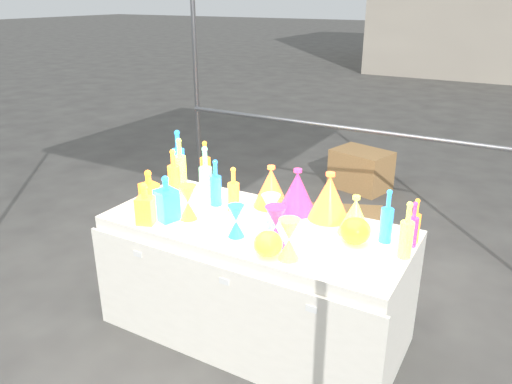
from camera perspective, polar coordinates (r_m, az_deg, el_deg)
The scene contains 29 objects.
ground at distance 3.33m, azimuth 0.00°, elevation -15.36°, with size 80.00×80.00×0.00m, color #615F5A.
display_table at distance 3.11m, azimuth -0.09°, elevation -9.95°, with size 1.84×0.83×0.75m.
cardboard_box_closed at distance 5.60m, azimuth 11.90°, elevation 2.52°, with size 0.59×0.43×0.43m, color tan.
cardboard_box_flat at distance 4.84m, azimuth 10.38°, elevation -2.82°, with size 0.71×0.51×0.06m, color tan.
bottle_0 at distance 3.37m, azimuth -9.40°, elevation 2.31°, with size 0.08×0.08×0.31m, color red, non-canonical shape.
bottle_1 at distance 3.58m, azimuth -8.87°, elevation 4.08°, with size 0.09×0.09×0.38m, color green, non-canonical shape.
bottle_2 at distance 3.46m, azimuth -5.81°, elevation 3.17°, with size 0.07×0.07×0.33m, color yellow, non-canonical shape.
bottle_4 at distance 3.48m, azimuth -8.68°, elevation 3.31°, with size 0.08×0.08×0.35m, color #135B79, non-canonical shape.
bottle_5 at distance 3.16m, azimuth -5.78°, elevation 1.88°, with size 0.08×0.08×0.39m, color #CE2981, non-canonical shape.
bottle_6 at distance 3.08m, azimuth -2.59°, elevation 0.37°, with size 0.07×0.07×0.28m, color red, non-canonical shape.
bottle_7 at distance 3.15m, azimuth -4.62°, elevation 1.08°, with size 0.07×0.07×0.30m, color green, non-canonical shape.
decanter_0 at distance 2.97m, azimuth -12.55°, elevation -1.27°, with size 0.10×0.10×0.25m, color red, non-canonical shape.
decanter_1 at distance 3.18m, azimuth -12.12°, elevation 0.35°, with size 0.10×0.10×0.25m, color yellow, non-canonical shape.
decanter_2 at distance 2.98m, azimuth -10.19°, elevation -0.68°, with size 0.12×0.12×0.28m, color green, non-canonical shape.
hourglass_1 at distance 2.64m, azimuth 2.25°, elevation -3.98°, with size 0.11×0.11×0.23m, color #1A5199, non-canonical shape.
hourglass_2 at distance 2.52m, azimuth 3.80°, elevation -5.44°, with size 0.11×0.11×0.22m, color #135B79, non-canonical shape.
hourglass_3 at distance 2.82m, azimuth 1.71°, elevation -2.37°, with size 0.11×0.11×0.22m, color #CE2981, non-canonical shape.
hourglass_4 at distance 2.99m, azimuth -7.79°, elevation -1.18°, with size 0.11×0.11×0.21m, color red, non-canonical shape.
hourglass_5 at distance 2.75m, azimuth -2.29°, elevation -3.33°, with size 0.09×0.09×0.19m, color green, non-canonical shape.
globe_0 at distance 2.57m, azimuth 1.38°, elevation -6.09°, with size 0.15×0.15×0.12m, color red, non-canonical shape.
globe_2 at distance 2.74m, azimuth 11.27°, elevation -4.53°, with size 0.16×0.16×0.13m, color yellow, non-canonical shape.
lampshade_0 at distance 3.14m, azimuth 1.73°, elevation 0.69°, with size 0.23×0.23×0.27m, color yellow, non-canonical shape.
lampshade_1 at distance 2.98m, azimuth 8.37°, elevation -0.44°, with size 0.25×0.25×0.29m, color yellow, non-canonical shape.
lampshade_2 at distance 3.06m, azimuth 4.73°, elevation 0.18°, with size 0.24×0.24×0.28m, color #1A5199, non-canonical shape.
lampshade_3 at distance 2.84m, azimuth 11.26°, elevation -2.54°, with size 0.19×0.19×0.23m, color #135B79, non-canonical shape.
bottle_8 at distance 2.76m, azimuth 14.76°, elevation -2.66°, with size 0.07×0.07×0.30m, color green, non-canonical shape.
bottle_9 at distance 2.81m, azimuth 17.74°, elevation -3.13°, with size 0.06×0.06×0.26m, color yellow, non-canonical shape.
bottle_10 at distance 2.77m, azimuth 17.51°, elevation -3.50°, with size 0.06×0.06×0.26m, color #1A5199, non-canonical shape.
bottle_11 at distance 2.63m, azimuth 16.86°, elevation -4.15°, with size 0.07×0.07×0.31m, color #135B79, non-canonical shape.
Camera 1 is at (1.32, -2.31, 2.01)m, focal length 35.00 mm.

